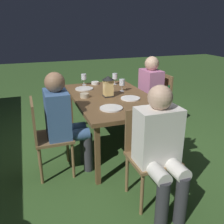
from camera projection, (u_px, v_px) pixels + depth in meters
ground_plane at (112, 146)px, 3.45m from camera, size 16.00×16.00×0.00m
dining_table at (112, 100)px, 3.22m from camera, size 1.63×0.98×0.72m
chair_head_near at (149, 151)px, 2.35m from camera, size 0.40×0.42×0.87m
person_in_cream at (161, 145)px, 2.12m from camera, size 0.48×0.38×1.15m
chair_side_right_a at (46, 134)px, 2.69m from camera, size 0.42×0.40×0.87m
person_in_blue at (64, 119)px, 2.70m from camera, size 0.38×0.47×1.15m
chair_side_left_b at (157, 99)px, 3.88m from camera, size 0.42×0.40×0.87m
person_in_pink at (147, 91)px, 3.77m from camera, size 0.38×0.47×1.15m
lantern_centerpiece at (108, 85)px, 3.15m from camera, size 0.15×0.15×0.27m
green_bottle_on_table at (168, 102)px, 2.61m from camera, size 0.07×0.07×0.29m
wine_glass_a at (122, 83)px, 3.39m from camera, size 0.08×0.08×0.17m
wine_glass_b at (164, 99)px, 2.71m from camera, size 0.08×0.08×0.17m
wine_glass_c at (84, 77)px, 3.73m from camera, size 0.08×0.08×0.17m
wine_glass_d at (115, 77)px, 3.77m from camera, size 0.08×0.08×0.17m
plate_a at (130, 98)px, 3.09m from camera, size 0.24×0.24×0.01m
plate_b at (84, 89)px, 3.53m from camera, size 0.25×0.25×0.01m
plate_c at (111, 108)px, 2.75m from camera, size 0.26×0.26×0.01m
bowl_olives at (95, 83)px, 3.80m from camera, size 0.11×0.11×0.04m
bowl_bread at (85, 95)px, 3.14m from camera, size 0.11×0.11×0.05m
bowl_salad at (145, 110)px, 2.64m from camera, size 0.16×0.16×0.05m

